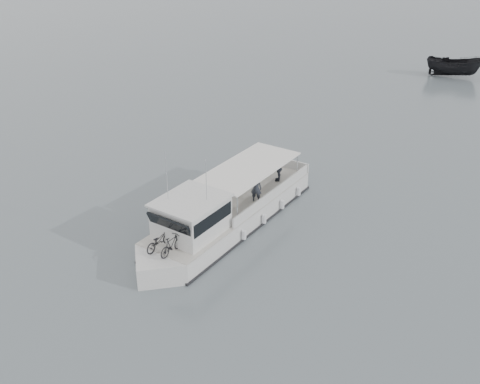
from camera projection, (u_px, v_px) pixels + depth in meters
ground at (219, 189)px, 31.77m from camera, size 1400.00×1400.00×0.00m
tour_boat at (220, 216)px, 27.15m from camera, size 12.84×6.47×5.43m
dark_motorboat at (454, 66)px, 53.90m from camera, size 4.83×5.62×2.10m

